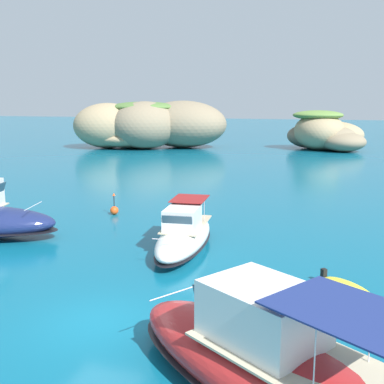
{
  "coord_description": "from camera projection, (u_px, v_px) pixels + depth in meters",
  "views": [
    {
      "loc": [
        7.85,
        -12.98,
        7.36
      ],
      "look_at": [
        -2.06,
        15.79,
        1.54
      ],
      "focal_mm": 43.92,
      "sensor_mm": 36.0,
      "label": 1
    }
  ],
  "objects": [
    {
      "name": "ground_plane",
      "position": [
        98.0,
        322.0,
        15.95
      ],
      "size": [
        400.0,
        400.0,
        0.0
      ],
      "primitive_type": "plane",
      "color": "#0C5B7A"
    },
    {
      "name": "islet_large",
      "position": [
        152.0,
        126.0,
        76.8
      ],
      "size": [
        26.25,
        18.96,
        7.65
      ],
      "color": "#84755B",
      "rests_on": "ground"
    },
    {
      "name": "islet_small",
      "position": [
        325.0,
        134.0,
        74.52
      ],
      "size": [
        13.74,
        14.84,
        6.15
      ],
      "color": "#84755B",
      "rests_on": "ground"
    },
    {
      "name": "motorboat_white",
      "position": [
        184.0,
        235.0,
        23.72
      ],
      "size": [
        3.18,
        7.85,
        2.39
      ],
      "color": "white",
      "rests_on": "ground"
    },
    {
      "name": "motorboat_red",
      "position": [
        276.0,
        368.0,
        11.4
      ],
      "size": [
        10.27,
        7.84,
        3.18
      ],
      "color": "red",
      "rests_on": "ground"
    },
    {
      "name": "dinghy_tender",
      "position": [
        347.0,
        289.0,
        18.26
      ],
      "size": [
        2.59,
        2.64,
        0.58
      ],
      "color": "yellow",
      "rests_on": "ground"
    },
    {
      "name": "channel_buoy",
      "position": [
        114.0,
        210.0,
        31.25
      ],
      "size": [
        0.56,
        0.56,
        1.48
      ],
      "color": "#E54C19",
      "rests_on": "ground"
    }
  ]
}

